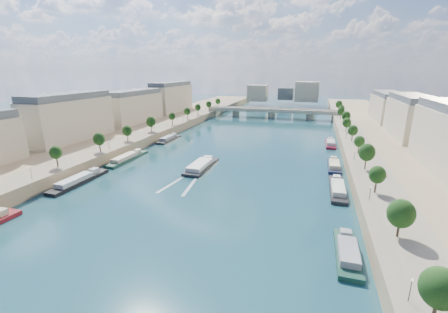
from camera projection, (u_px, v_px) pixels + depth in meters
The scene contains 17 objects.
ground at pixel (237, 153), 150.66m from camera, with size 700.00×700.00×0.00m, color #0E383E.
quay_left at pixel (115, 139), 170.15m from camera, with size 44.00×520.00×5.00m, color #9E8460.
quay_right at pixel (398, 160), 129.78m from camera, with size 44.00×520.00×5.00m, color #9E8460.
pave_left at pixel (137, 136), 165.23m from camera, with size 14.00×520.00×0.10m, color gray.
pave_right at pixel (361, 152), 133.27m from camera, with size 14.00×520.00×0.10m, color gray.
trees_left at pixel (142, 126), 164.99m from camera, with size 4.80×268.80×8.26m.
trees_right at pixel (355, 135), 141.49m from camera, with size 4.80×268.80×8.26m.
lamps_left at pixel (134, 135), 154.02m from camera, with size 0.36×200.36×4.28m.
lamps_right at pixel (350, 143), 138.36m from camera, with size 0.36×200.36×4.28m.
buildings_left at pixel (107, 111), 180.91m from camera, with size 16.00×226.00×23.20m.
buildings_right at pixel (429, 125), 133.24m from camera, with size 16.00×226.00×23.20m.
skyline at pixel (287, 92), 347.23m from camera, with size 79.00×42.00×22.00m.
bridge at pixel (272, 112), 258.36m from camera, with size 112.00×12.00×8.15m.
tour_barge at pixel (201, 166), 127.18m from camera, with size 7.25×25.29×3.61m.
wake at pixel (185, 181), 112.13m from camera, with size 10.76×25.95×0.04m.
moored_barges_left at pixel (83, 179), 112.29m from camera, with size 5.00×160.21×3.60m.
moored_barges_right at pixel (338, 193), 99.70m from camera, with size 5.00×165.08×3.60m.
Camera 1 is at (36.04, -40.78, 40.37)m, focal length 24.00 mm.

